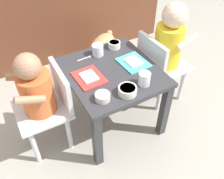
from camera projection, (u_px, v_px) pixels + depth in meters
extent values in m
plane|color=#9E998E|center=(112.00, 119.00, 1.66)|extent=(7.00, 7.00, 0.00)
cube|color=brown|center=(54.00, 0.00, 1.97)|extent=(1.88, 0.32, 0.94)
cube|color=#333338|center=(112.00, 72.00, 1.39)|extent=(0.50, 0.54, 0.03)
cube|color=#333338|center=(97.00, 141.00, 1.29)|extent=(0.04, 0.04, 0.40)
cube|color=#333338|center=(164.00, 111.00, 1.45)|extent=(0.04, 0.04, 0.40)
cube|color=#333338|center=(65.00, 87.00, 1.60)|extent=(0.04, 0.04, 0.40)
cube|color=#333338|center=(123.00, 67.00, 1.76)|extent=(0.04, 0.04, 0.40)
cube|color=silver|center=(42.00, 110.00, 1.34)|extent=(0.28, 0.28, 0.02)
cube|color=silver|center=(61.00, 86.00, 1.30)|extent=(0.03, 0.27, 0.22)
cylinder|color=#D86633|center=(37.00, 93.00, 1.25)|extent=(0.17, 0.17, 0.23)
sphere|color=#A87A5B|center=(27.00, 66.00, 1.13)|extent=(0.13, 0.13, 0.13)
cylinder|color=silver|center=(26.00, 122.00, 1.47)|extent=(0.03, 0.03, 0.28)
cylinder|color=silver|center=(35.00, 146.00, 1.34)|extent=(0.03, 0.03, 0.28)
cylinder|color=silver|center=(58.00, 110.00, 1.54)|extent=(0.03, 0.03, 0.28)
cylinder|color=silver|center=(69.00, 132.00, 1.41)|extent=(0.03, 0.03, 0.28)
cylinder|color=#A87A5B|center=(20.00, 77.00, 1.26)|extent=(0.15, 0.04, 0.09)
cylinder|color=#A87A5B|center=(30.00, 100.00, 1.13)|extent=(0.15, 0.04, 0.09)
cube|color=silver|center=(165.00, 65.00, 1.64)|extent=(0.29, 0.29, 0.02)
cube|color=silver|center=(151.00, 56.00, 1.51)|extent=(0.03, 0.27, 0.22)
cylinder|color=yellow|center=(168.00, 46.00, 1.54)|extent=(0.18, 0.18, 0.27)
sphere|color=beige|center=(175.00, 15.00, 1.41)|extent=(0.15, 0.15, 0.15)
cylinder|color=silver|center=(182.00, 84.00, 1.71)|extent=(0.03, 0.03, 0.28)
cylinder|color=silver|center=(163.00, 70.00, 1.84)|extent=(0.03, 0.03, 0.28)
cylinder|color=silver|center=(160.00, 95.00, 1.64)|extent=(0.03, 0.03, 0.28)
cylinder|color=silver|center=(142.00, 78.00, 1.76)|extent=(0.03, 0.03, 0.28)
cylinder|color=beige|center=(187.00, 42.00, 1.45)|extent=(0.15, 0.05, 0.09)
cylinder|color=beige|center=(165.00, 28.00, 1.58)|extent=(0.15, 0.05, 0.09)
ellipsoid|color=tan|center=(102.00, 47.00, 1.93)|extent=(0.38, 0.37, 0.16)
sphere|color=tan|center=(92.00, 57.00, 1.76)|extent=(0.12, 0.12, 0.12)
sphere|color=black|center=(90.00, 61.00, 1.74)|extent=(0.05, 0.05, 0.05)
torus|color=green|center=(94.00, 56.00, 1.80)|extent=(0.09, 0.10, 0.10)
sphere|color=tan|center=(109.00, 33.00, 2.03)|extent=(0.05, 0.05, 0.05)
cylinder|color=tan|center=(92.00, 67.00, 1.97)|extent=(0.04, 0.04, 0.15)
cylinder|color=tan|center=(104.00, 70.00, 1.95)|extent=(0.04, 0.04, 0.15)
cylinder|color=tan|center=(101.00, 54.00, 2.11)|extent=(0.04, 0.04, 0.15)
cylinder|color=tan|center=(112.00, 56.00, 2.08)|extent=(0.04, 0.04, 0.15)
cube|color=red|center=(89.00, 77.00, 1.33)|extent=(0.15, 0.18, 0.01)
cube|color=white|center=(89.00, 76.00, 1.32)|extent=(0.08, 0.10, 0.01)
cube|color=#4CC6BC|center=(133.00, 62.00, 1.43)|extent=(0.16, 0.18, 0.01)
cube|color=white|center=(133.00, 61.00, 1.42)|extent=(0.09, 0.10, 0.01)
cylinder|color=white|center=(144.00, 79.00, 1.27)|extent=(0.06, 0.06, 0.07)
cylinder|color=silver|center=(144.00, 81.00, 1.28)|extent=(0.05, 0.05, 0.04)
cylinder|color=white|center=(97.00, 50.00, 1.47)|extent=(0.07, 0.07, 0.07)
cylinder|color=silver|center=(97.00, 52.00, 1.48)|extent=(0.06, 0.06, 0.05)
cylinder|color=white|center=(114.00, 45.00, 1.54)|extent=(0.08, 0.08, 0.04)
cylinder|color=gold|center=(114.00, 42.00, 1.53)|extent=(0.06, 0.06, 0.01)
cylinder|color=silver|center=(103.00, 97.00, 1.19)|extent=(0.08, 0.08, 0.04)
cylinder|color=#D84C33|center=(103.00, 95.00, 1.18)|extent=(0.06, 0.06, 0.01)
cylinder|color=silver|center=(128.00, 91.00, 1.22)|extent=(0.10, 0.10, 0.04)
cylinder|color=#D84C33|center=(128.00, 88.00, 1.21)|extent=(0.08, 0.08, 0.01)
cylinder|color=silver|center=(83.00, 59.00, 1.45)|extent=(0.08, 0.01, 0.01)
ellipsoid|color=silver|center=(90.00, 56.00, 1.47)|extent=(0.03, 0.02, 0.01)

